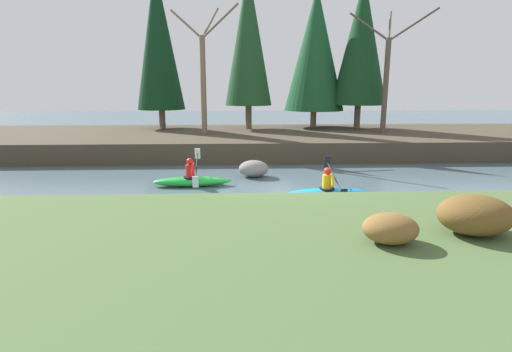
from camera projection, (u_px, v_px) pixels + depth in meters
ground_plane at (288, 199)px, 12.51m from camera, size 90.00×90.00×0.00m
riverbank_near at (328, 266)px, 6.90m from camera, size 44.00×6.68×0.83m
riverbank_far at (267, 141)px, 22.07m from camera, size 44.00×8.83×0.96m
conifer_tree_far_left at (158, 39)px, 22.76m from camera, size 2.76×2.76×9.11m
conifer_tree_left at (248, 38)px, 22.50m from camera, size 2.69×2.69×8.93m
conifer_tree_mid_left at (315, 50)px, 23.49m from camera, size 3.57×3.57×8.13m
conifer_tree_centre at (361, 42)px, 22.73m from camera, size 3.14×3.14×8.48m
bare_tree_upstream at (204, 73)px, 20.36m from camera, size 3.63×3.59×6.60m
bare_tree_mid_upstream at (387, 74)px, 21.18m from camera, size 3.62×3.58×6.58m
shrub_clump_second at (390, 228)px, 6.79m from camera, size 0.95×0.79×0.52m
shrub_clump_third at (475, 215)px, 7.18m from camera, size 1.33×1.11×0.72m
kayaker_lead at (332, 193)px, 12.45m from camera, size 2.78×2.07×1.20m
kayaker_middle at (193, 180)px, 14.01m from camera, size 2.78×2.07×1.20m
boulder_midstream at (254, 169)px, 15.43m from camera, size 1.15×0.90×0.65m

